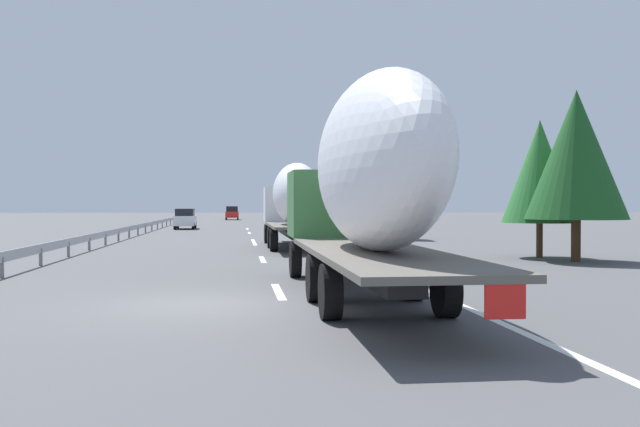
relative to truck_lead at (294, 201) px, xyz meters
The scene contains 18 objects.
ground_plane 21.48m from the truck_lead, ahead, with size 260.00×260.00×0.00m, color #4C4C4F.
lane_stripe_0 17.20m from the truck_lead, behind, with size 3.20×0.20×0.01m, color white.
lane_stripe_1 7.50m from the truck_lead, 165.38° to the left, with size 3.20×0.20×0.01m, color white.
lane_stripe_2 5.01m from the truck_lead, 23.91° to the left, with size 3.20×0.20×0.01m, color white.
lane_stripe_3 7.78m from the truck_lead, 14.03° to the left, with size 3.20×0.20×0.01m, color white.
lane_stripe_4 19.07m from the truck_lead, ahead, with size 3.20×0.20×0.01m, color white.
lane_stripe_5 27.72m from the truck_lead, ahead, with size 3.20×0.20×0.01m, color white.
edge_line_right 26.22m from the truck_lead, ahead, with size 110.00×0.20×0.01m, color white.
truck_lead is the anchor object (origin of this frame).
truck_trailing 19.07m from the truck_lead, behind, with size 14.22×2.55×4.75m.
car_red_compact 65.08m from the truck_lead, ahead, with size 4.72×1.83×1.90m.
car_white_van 28.77m from the truck_lead, 14.49° to the left, with size 4.56×1.75×1.78m.
road_sign 23.27m from the truck_lead, ahead, with size 0.10×0.90×3.44m.
tree_0 11.85m from the truck_lead, 128.22° to the right, with size 3.00×3.00×5.53m.
tree_1 13.59m from the truck_lead, 133.41° to the right, with size 3.75×3.75×6.42m.
tree_2 30.73m from the truck_lead, 18.78° to the right, with size 3.05×3.05×5.14m.
tree_3 10.61m from the truck_lead, 41.15° to the right, with size 2.90×2.90×5.46m.
guardrail_median 25.96m from the truck_lead, 21.76° to the left, with size 94.00×0.10×0.76m.
Camera 1 is at (-15.05, -0.76, 2.13)m, focal length 39.23 mm.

